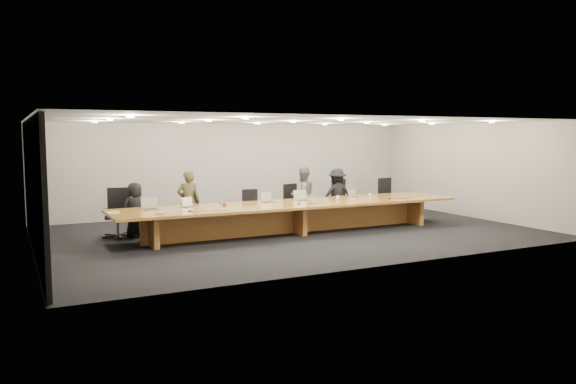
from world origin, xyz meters
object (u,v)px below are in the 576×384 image
paper_cup_near (338,198)px  paper_cup_far (370,195)px  person_c (303,196)px  person_d (337,194)px  chair_left (190,212)px  laptop_e (355,193)px  water_bottle (221,203)px  chair_far_left (117,212)px  chair_mid_left (252,208)px  av_box (160,214)px  conference_table (293,212)px  person_b (189,202)px  laptop_b (190,202)px  mic_center (299,204)px  laptop_a (150,204)px  amber_mug (225,205)px  laptop_c (269,197)px  laptop_d (302,195)px  mic_left (191,211)px  mic_right (389,198)px  chair_right (344,199)px  chair_mid_right (295,203)px  chair_far_right (390,197)px  person_a (135,210)px

paper_cup_near → paper_cup_far: paper_cup_near is taller
person_c → person_d: size_ratio=1.05×
chair_left → paper_cup_far: bearing=3.0°
laptop_e → water_bottle: 3.98m
chair_far_left → chair_mid_left: chair_far_left is taller
water_bottle → av_box: (-1.59, -0.58, -0.08)m
conference_table → chair_left: size_ratio=8.91×
person_b → av_box: person_b is taller
laptop_b → mic_center: (2.57, -0.64, -0.11)m
person_d → mic_center: size_ratio=13.66×
paper_cup_near → conference_table: bearing=-175.5°
laptop_a → amber_mug: size_ratio=3.74×
laptop_a → laptop_c: 3.02m
laptop_d → mic_left: 3.28m
laptop_b → conference_table: bearing=-31.5°
laptop_c → water_bottle: size_ratio=1.71×
person_c → laptop_d: bearing=51.8°
chair_far_left → laptop_d: chair_far_left is taller
water_bottle → chair_mid_left: bearing=43.5°
laptop_e → paper_cup_near: (-0.69, -0.24, -0.07)m
paper_cup_far → av_box: (-6.05, -0.84, -0.03)m
paper_cup_near → chair_far_left: bearing=167.6°
chair_mid_left → mic_right: size_ratio=8.31×
person_d → chair_right: bearing=155.4°
laptop_d → paper_cup_near: size_ratio=3.51×
laptop_d → water_bottle: bearing=-172.5°
chair_far_left → mic_center: chair_far_left is taller
laptop_e → paper_cup_near: size_ratio=2.91×
water_bottle → av_box: water_bottle is taller
chair_far_left → laptop_d: size_ratio=3.33×
chair_far_left → laptop_e: (6.15, -0.96, 0.27)m
laptop_d → laptop_b: bearing=-179.6°
chair_left → laptop_a: laptop_a is taller
paper_cup_near → chair_mid_right: bearing=119.7°
paper_cup_far → laptop_a: bearing=180.0°
chair_left → chair_far_right: 6.25m
person_d → person_c: bearing=15.1°
laptop_d → chair_far_right: bearing=16.4°
chair_left → person_a: (-1.38, -0.07, 0.16)m
chair_far_right → paper_cup_far: (-1.40, -0.96, 0.21)m
chair_mid_left → laptop_d: laptop_d is taller
conference_table → person_c: size_ratio=5.73×
person_a → laptop_c: person_a is taller
laptop_a → av_box: size_ratio=1.68×
chair_left → person_d: (4.37, 0.04, 0.24)m
amber_mug → av_box: bearing=-161.9°
chair_mid_right → laptop_d: 1.05m
chair_mid_right → laptop_c: 1.52m
person_b → paper_cup_far: 4.98m
chair_mid_right → laptop_e: chair_mid_right is taller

